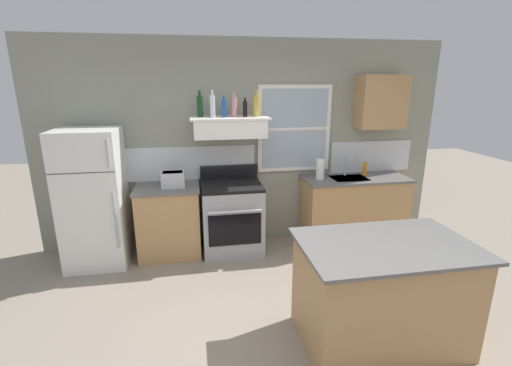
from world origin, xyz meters
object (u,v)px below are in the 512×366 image
refrigerator (94,198)px  kitchen_island (382,293)px  bottle_balsamic_dark (245,109)px  bottle_blue_liqueur (224,108)px  dish_soap_bottle (365,169)px  paper_towel_roll (320,169)px  toaster (173,179)px  bottle_rose_pink (234,107)px  bottle_clear_tall (212,106)px  bottle_champagne_gold_foil (256,106)px  stove_range (232,217)px  bottle_dark_green_wine (200,106)px

refrigerator → kitchen_island: (2.70, -1.91, -0.37)m
bottle_balsamic_dark → bottle_blue_liqueur: bearing=-172.8°
bottle_blue_liqueur → dish_soap_bottle: 2.13m
paper_towel_roll → toaster: bearing=-178.9°
bottle_rose_pink → refrigerator: bearing=-176.3°
bottle_rose_pink → kitchen_island: (0.98, -2.02, -1.41)m
kitchen_island → toaster: bearing=132.3°
bottle_balsamic_dark → dish_soap_bottle: 1.88m
bottle_clear_tall → bottle_champagne_gold_foil: bottle_clear_tall is taller
stove_range → toaster: bearing=179.9°
stove_range → bottle_blue_liqueur: (-0.07, 0.05, 1.39)m
bottle_blue_liqueur → bottle_champagne_gold_foil: 0.40m
dish_soap_bottle → stove_range: bearing=-175.8°
bottle_blue_liqueur → bottle_clear_tall: bearing=162.9°
paper_towel_roll → kitchen_island: size_ratio=0.19×
paper_towel_roll → dish_soap_bottle: 0.70m
stove_range → bottle_balsamic_dark: (0.20, 0.09, 1.38)m
bottle_dark_green_wine → dish_soap_bottle: bearing=-0.1°
toaster → stove_range: bearing=-0.1°
dish_soap_bottle → bottle_rose_pink: bearing=-178.4°
refrigerator → bottle_clear_tall: size_ratio=5.12×
bottle_rose_pink → paper_towel_roll: bearing=-2.6°
bottle_clear_tall → paper_towel_roll: bottle_clear_tall is taller
stove_range → bottle_blue_liqueur: bottle_blue_liqueur is taller
bottle_dark_green_wine → bottle_blue_liqueur: 0.30m
kitchen_island → bottle_clear_tall: bearing=121.5°
dish_soap_bottle → kitchen_island: bearing=-111.9°
toaster → bottle_clear_tall: bearing=10.3°
dish_soap_bottle → bottle_dark_green_wine: bearing=179.9°
bottle_rose_pink → kitchen_island: bearing=-64.1°
kitchen_island → dish_soap_bottle: bearing=68.1°
bottle_balsamic_dark → kitchen_island: bearing=-67.3°
bottle_rose_pink → kitchen_island: size_ratio=0.21×
bottle_rose_pink → kitchen_island: bottle_rose_pink is taller
refrigerator → bottle_dark_green_wine: size_ratio=5.21×
refrigerator → toaster: bearing=1.5°
bottle_balsamic_dark → bottle_champagne_gold_foil: size_ratio=0.73×
stove_range → kitchen_island: 2.20m
refrigerator → bottle_balsamic_dark: (1.85, 0.11, 1.02)m
paper_towel_roll → bottle_blue_liqueur: bearing=179.2°
bottle_clear_tall → bottle_dark_green_wine: bearing=162.3°
refrigerator → paper_towel_roll: 2.85m
bottle_dark_green_wine → bottle_balsamic_dark: bearing=-5.8°
bottle_balsamic_dark → bottle_dark_green_wine: bearing=174.2°
refrigerator → bottle_blue_liqueur: bearing=2.8°
toaster → bottle_clear_tall: 1.02m
bottle_blue_liqueur → bottle_dark_green_wine: bearing=162.6°
stove_range → bottle_champagne_gold_foil: bearing=12.0°
bottle_dark_green_wine → kitchen_island: bearing=-56.2°
refrigerator → bottle_champagne_gold_foil: 2.25m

